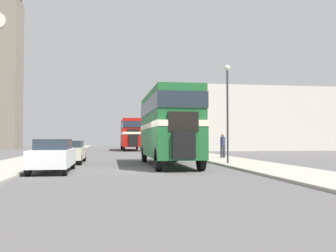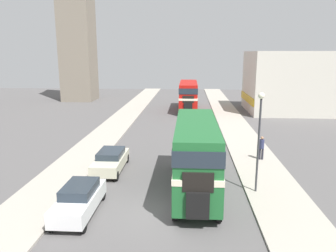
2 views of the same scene
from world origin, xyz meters
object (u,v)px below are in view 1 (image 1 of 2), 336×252
at_px(double_decker_bus, 168,123).
at_px(car_parked_near, 53,155).
at_px(bus_distant, 131,132).
at_px(church_tower, 2,39).
at_px(car_parked_mid, 70,151).
at_px(pedestrian_walking, 223,144).
at_px(street_lamp, 227,99).

relative_size(double_decker_bus, car_parked_near, 2.17).
distance_m(bus_distant, church_tower, 25.57).
bearing_deg(double_decker_bus, bus_distant, 91.15).
distance_m(double_decker_bus, bus_distant, 28.37).
distance_m(car_parked_near, car_parked_mid, 6.42).
bearing_deg(bus_distant, church_tower, 153.52).
bearing_deg(church_tower, pedestrian_walking, -52.33).
relative_size(bus_distant, car_parked_near, 2.33).
bearing_deg(street_lamp, car_parked_near, -161.64).
bearing_deg(car_parked_mid, bus_distant, 78.09).
distance_m(double_decker_bus, church_tower, 44.90).
relative_size(car_parked_mid, street_lamp, 0.78).
relative_size(bus_distant, pedestrian_walking, 5.63).
relative_size(double_decker_bus, car_parked_mid, 2.08).
distance_m(double_decker_bus, car_parked_near, 7.11).
height_order(street_lamp, church_tower, church_tower).
relative_size(double_decker_bus, street_lamp, 1.62).
xyz_separation_m(double_decker_bus, car_parked_near, (-6.01, -3.40, -1.72)).
bearing_deg(car_parked_mid, car_parked_near, -90.84).
relative_size(pedestrian_walking, street_lamp, 0.31).
xyz_separation_m(bus_distant, church_tower, (-19.03, 9.48, 14.22)).
bearing_deg(pedestrian_walking, street_lamp, -104.52).
bearing_deg(car_parked_near, bus_distant, 80.28).
distance_m(double_decker_bus, pedestrian_walking, 7.88).
bearing_deg(car_parked_mid, church_tower, 111.45).
bearing_deg(street_lamp, bus_distant, 98.20).
distance_m(street_lamp, church_tower, 46.33).
xyz_separation_m(bus_distant, street_lamp, (4.12, -28.59, 1.52)).
distance_m(car_parked_mid, church_tower, 40.65).
distance_m(car_parked_near, pedestrian_walking, 14.46).
height_order(car_parked_near, street_lamp, street_lamp).
relative_size(double_decker_bus, bus_distant, 0.93).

